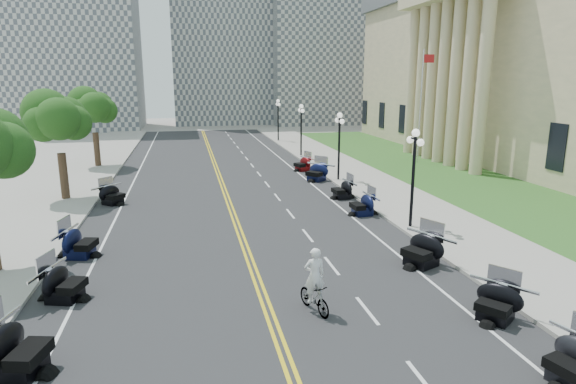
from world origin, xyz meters
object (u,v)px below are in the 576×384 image
flagpole (420,108)px  cyclist_rider (315,256)px  motorcycle_n_3 (576,360)px  bicycle (314,298)px  civic_building (563,63)px

flagpole → cyclist_rider: 30.73m
motorcycle_n_3 → bicycle: 7.38m
civic_building → bicycle: size_ratio=30.09×
motorcycle_n_3 → bicycle: bearing=-149.5°
bicycle → cyclist_rider: size_ratio=0.90×
bicycle → cyclist_rider: (0.00, 0.00, 1.45)m
flagpole → motorcycle_n_3: (-11.16, -30.77, -4.34)m
civic_building → bicycle: civic_building is taller
civic_building → bicycle: (-30.54, -25.72, -8.39)m
flagpole → motorcycle_n_3: bearing=-109.9°
flagpole → bicycle: (-16.54, -25.72, -4.49)m
flagpole → cyclist_rider: bearing=-122.7°
motorcycle_n_3 → cyclist_rider: bearing=-149.5°
flagpole → bicycle: size_ratio=5.90×
motorcycle_n_3 → bicycle: motorcycle_n_3 is taller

